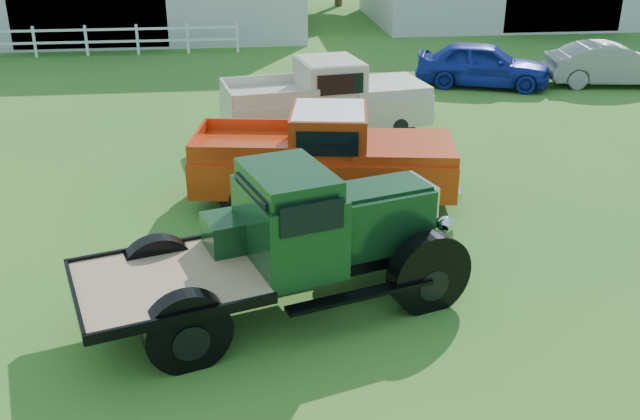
{
  "coord_description": "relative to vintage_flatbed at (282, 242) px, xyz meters",
  "views": [
    {
      "loc": [
        -1.07,
        -9.63,
        5.84
      ],
      "look_at": [
        0.2,
        1.2,
        1.05
      ],
      "focal_mm": 40.0,
      "sensor_mm": 36.0,
      "label": 1
    }
  ],
  "objects": [
    {
      "name": "misc_car_grey",
      "position": [
        11.95,
        12.99,
        -0.43
      ],
      "size": [
        4.43,
        2.02,
        1.41
      ],
      "primitive_type": "imported",
      "rotation": [
        0.0,
        0.0,
        1.44
      ],
      "color": "gray",
      "rests_on": "ground"
    },
    {
      "name": "misc_car_blue",
      "position": [
        7.61,
        13.36,
        -0.39
      ],
      "size": [
        4.71,
        3.17,
        1.49
      ],
      "primitive_type": "imported",
      "rotation": [
        0.0,
        0.0,
        1.22
      ],
      "color": "navy",
      "rests_on": "ground"
    },
    {
      "name": "fence_rail",
      "position": [
        -7.48,
        20.1,
        -0.53
      ],
      "size": [
        14.2,
        0.16,
        1.2
      ],
      "primitive_type": null,
      "color": "white",
      "rests_on": "ground"
    },
    {
      "name": "red_pickup",
      "position": [
        1.13,
        4.15,
        -0.13
      ],
      "size": [
        5.75,
        2.96,
        2.0
      ],
      "primitive_type": null,
      "rotation": [
        0.0,
        0.0,
        -0.16
      ],
      "color": "red",
      "rests_on": "ground"
    },
    {
      "name": "white_pickup",
      "position": [
        1.71,
        8.48,
        -0.13
      ],
      "size": [
        5.75,
        3.0,
        2.01
      ],
      "primitive_type": null,
      "rotation": [
        0.0,
        0.0,
        0.17
      ],
      "color": "#BFB6A2",
      "rests_on": "ground"
    },
    {
      "name": "vintage_flatbed",
      "position": [
        0.0,
        0.0,
        0.0
      ],
      "size": [
        6.14,
        3.87,
        2.27
      ],
      "primitive_type": null,
      "rotation": [
        0.0,
        0.0,
        0.3
      ],
      "color": "#13391B",
      "rests_on": "ground"
    },
    {
      "name": "ground",
      "position": [
        0.52,
        0.1,
        -1.13
      ],
      "size": [
        120.0,
        120.0,
        0.0
      ],
      "primitive_type": "plane",
      "color": "#2C6424"
    }
  ]
}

